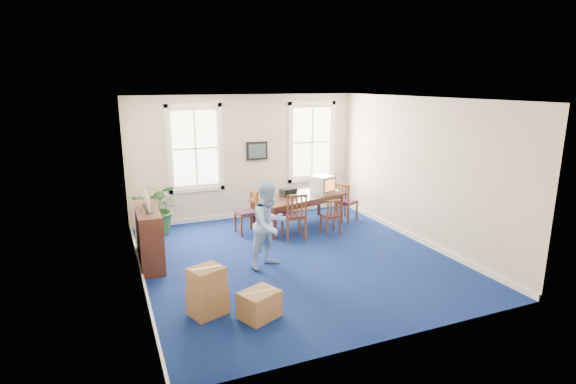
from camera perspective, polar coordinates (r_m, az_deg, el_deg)
name	(u,v)px	position (r m, az deg, el deg)	size (l,w,h in m)	color
floor	(295,258)	(9.27, 0.86, -8.41)	(6.50, 6.50, 0.00)	navy
ceiling	(295,99)	(8.59, 0.94, 11.78)	(6.50, 6.50, 0.00)	white
wall_back	(246,157)	(11.79, -5.41, 4.45)	(6.50, 6.50, 0.00)	beige
wall_front	(394,231)	(6.05, 13.26, -4.89)	(6.50, 6.50, 0.00)	beige
wall_left	(134,196)	(8.11, -18.95, -0.53)	(6.50, 6.50, 0.00)	beige
wall_right	(420,171)	(10.33, 16.37, 2.62)	(6.50, 6.50, 0.00)	beige
baseboard_back	(247,214)	(12.10, -5.20, -2.79)	(6.00, 0.04, 0.12)	white
baseboard_left	(143,279)	(8.60, -17.95, -10.50)	(0.04, 6.50, 0.12)	white
baseboard_right	(414,237)	(10.70, 15.69, -5.50)	(0.04, 6.50, 0.12)	white
window_left	(195,148)	(11.41, -11.68, 5.44)	(1.40, 0.12, 2.20)	white
window_right	(312,142)	(12.41, 3.04, 6.36)	(1.40, 0.12, 2.20)	white
wall_picture	(257,151)	(11.81, -3.96, 5.23)	(0.58, 0.06, 0.48)	black
conference_table	(299,211)	(11.14, 1.37, -2.41)	(2.31, 1.05, 0.79)	#4D271B
crt_tv	(323,184)	(11.32, 4.44, 1.00)	(0.47, 0.52, 0.43)	#B7B7BC
game_console	(335,191)	(11.46, 5.95, 0.15)	(0.16, 0.20, 0.05)	white
equipment_bag	(288,192)	(10.96, 0.01, -0.03)	(0.38, 0.24, 0.19)	black
chair_near_left	(294,216)	(10.22, 0.73, -3.01)	(0.49, 0.49, 1.09)	brown
chair_near_right	(330,216)	(10.65, 5.42, -3.01)	(0.39, 0.39, 0.87)	brown
chair_end_left	(246,212)	(10.65, -5.37, -2.59)	(0.46, 0.46, 1.02)	brown
chair_end_right	(347,202)	(11.72, 7.49, -1.22)	(0.44, 0.44, 0.98)	brown
man	(269,225)	(8.63, -2.40, -4.19)	(0.82, 0.63, 1.68)	#A0CAF5
credenza	(149,236)	(9.21, -17.28, -5.33)	(0.42, 1.48, 1.17)	#4D271B
brochure_rack	(147,199)	(9.00, -17.48, -0.84)	(0.13, 0.72, 0.32)	#99999E
potted_plant	(159,208)	(10.97, -16.06, -1.99)	(1.11, 0.97, 1.24)	#214C1E
cardboard_boxes	(218,285)	(7.27, -8.83, -11.60)	(1.41, 1.41, 0.81)	#9B6F3E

